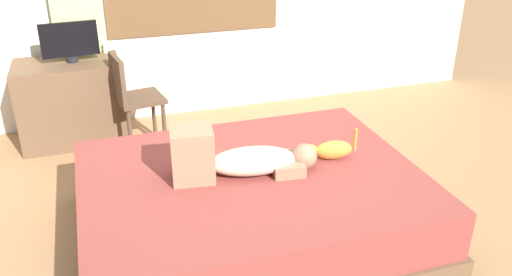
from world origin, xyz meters
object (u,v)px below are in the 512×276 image
Objects in this scene: bed at (251,205)px; chair_by_desk at (131,95)px; cat at (331,150)px; desk at (72,102)px; cup at (107,48)px; person_lying at (237,158)px; tv_monitor at (70,41)px.

bed is 2.57× the size of chair_by_desk.
bed is 0.65m from cat.
desk reaches higher than cat.
desk is 0.59m from cup.
desk reaches higher than bed.
cat is at bearing 3.42° from bed.
cat is at bearing 0.74° from person_lying.
desk is at bearing -149.99° from cup.
cat is at bearing -49.44° from tv_monitor.
desk is 1.05× the size of chair_by_desk.
cat is at bearing -52.77° from chair_by_desk.
cup reaches higher than cat.
desk is (-1.67, 1.87, -0.16)m from cat.
person_lying reaches higher than desk.
chair_by_desk is (0.45, -0.35, -0.41)m from tv_monitor.
tv_monitor is at bearing 0.00° from desk.
chair_by_desk reaches higher than desk.
cup is at bearing 34.72° from tv_monitor.
bed is 0.36m from person_lying.
tv_monitor is at bearing 118.34° from bed.
cat is 4.43× the size of cup.
cat is at bearing -48.37° from desk.
cup reaches higher than bed.
person_lying is 1.05× the size of desk.
cat is 1.92m from chair_by_desk.
person_lying is 2.64× the size of cat.
cat is 2.47m from cup.
cup is at bearing 103.53° from chair_by_desk.
chair_by_desk reaches higher than person_lying.
tv_monitor is (-0.95, 1.88, 0.35)m from person_lying.
bed is 6.19× the size of cat.
cat is 2.50m from tv_monitor.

